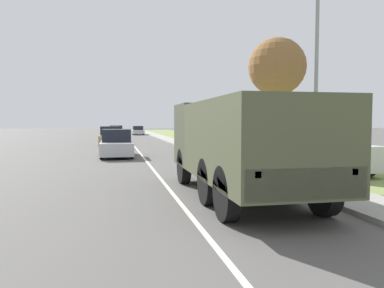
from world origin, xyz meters
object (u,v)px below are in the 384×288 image
(car_nearest_ahead, at_px, (117,144))
(lamp_post, at_px, (310,57))
(car_fourth_ahead, at_px, (138,131))
(military_truck, at_px, (240,141))
(car_third_ahead, at_px, (116,133))
(pickup_truck, at_px, (320,150))
(car_second_ahead, at_px, (110,137))

(car_nearest_ahead, relative_size, lamp_post, 0.72)
(car_nearest_ahead, bearing_deg, lamp_post, -63.15)
(car_nearest_ahead, height_order, car_fourth_ahead, car_nearest_ahead)
(military_truck, relative_size, lamp_post, 1.10)
(car_third_ahead, height_order, pickup_truck, pickup_truck)
(military_truck, distance_m, car_second_ahead, 24.13)
(car_nearest_ahead, distance_m, car_third_ahead, 26.20)
(car_nearest_ahead, height_order, car_third_ahead, car_nearest_ahead)
(car_nearest_ahead, bearing_deg, military_truck, -75.90)
(car_nearest_ahead, height_order, pickup_truck, pickup_truck)
(car_nearest_ahead, xyz_separation_m, car_second_ahead, (-0.50, 10.57, 0.02))
(pickup_truck, relative_size, lamp_post, 0.77)
(car_fourth_ahead, height_order, lamp_post, lamp_post)
(military_truck, xyz_separation_m, car_second_ahead, (-3.82, 23.82, -0.81))
(car_second_ahead, relative_size, lamp_post, 0.69)
(car_third_ahead, relative_size, car_fourth_ahead, 0.88)
(car_third_ahead, bearing_deg, car_nearest_ahead, -90.13)
(car_fourth_ahead, relative_size, pickup_truck, 0.94)
(lamp_post, bearing_deg, car_nearest_ahead, 116.85)
(car_second_ahead, distance_m, lamp_post, 23.77)
(car_fourth_ahead, xyz_separation_m, lamp_post, (2.46, -50.93, 3.51))
(military_truck, bearing_deg, car_nearest_ahead, 104.10)
(car_fourth_ahead, bearing_deg, car_third_ahead, -105.67)
(car_fourth_ahead, bearing_deg, car_nearest_ahead, -95.32)
(lamp_post, bearing_deg, military_truck, -155.96)
(car_second_ahead, bearing_deg, pickup_truck, -64.76)
(military_truck, relative_size, car_second_ahead, 1.61)
(car_second_ahead, height_order, car_fourth_ahead, car_second_ahead)
(car_third_ahead, bearing_deg, lamp_post, -81.05)
(car_second_ahead, height_order, pickup_truck, pickup_truck)
(military_truck, distance_m, car_third_ahead, 39.59)
(car_nearest_ahead, height_order, lamp_post, lamp_post)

